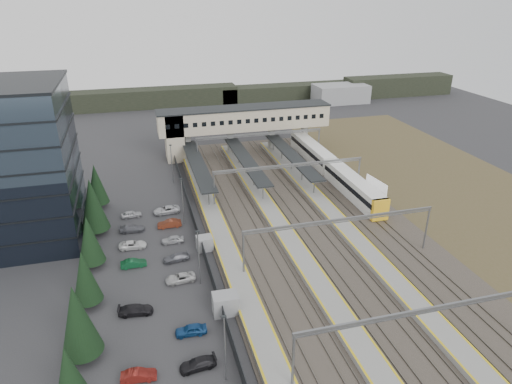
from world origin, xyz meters
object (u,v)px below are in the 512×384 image
object	(u,v)px
relay_cabin_near	(226,304)
billboard	(376,188)
footbridge	(233,122)
train	(331,168)
relay_cabin_far	(205,243)

from	to	relation	value
relay_cabin_near	billboard	distance (m)	39.18
footbridge	billboard	bearing A→B (deg)	-61.66
relay_cabin_near	billboard	bearing A→B (deg)	34.76
relay_cabin_near	train	xyz separation A→B (m)	(29.90, 36.88, 0.86)
footbridge	relay_cabin_near	bearing A→B (deg)	-103.49
footbridge	relay_cabin_far	bearing A→B (deg)	-108.29
train	billboard	distance (m)	14.80
footbridge	billboard	distance (m)	39.31
relay_cabin_far	billboard	bearing A→B (deg)	12.36
footbridge	train	bearing A→B (deg)	-50.55
relay_cabin_near	relay_cabin_far	bearing A→B (deg)	90.38
relay_cabin_near	relay_cabin_far	distance (m)	15.24
train	relay_cabin_far	bearing A→B (deg)	-144.19
footbridge	train	world-z (taller)	footbridge
footbridge	billboard	size ratio (longest dim) A/B	6.72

